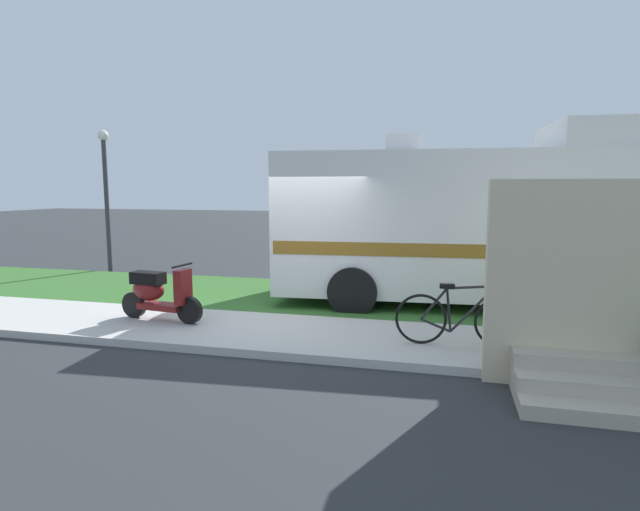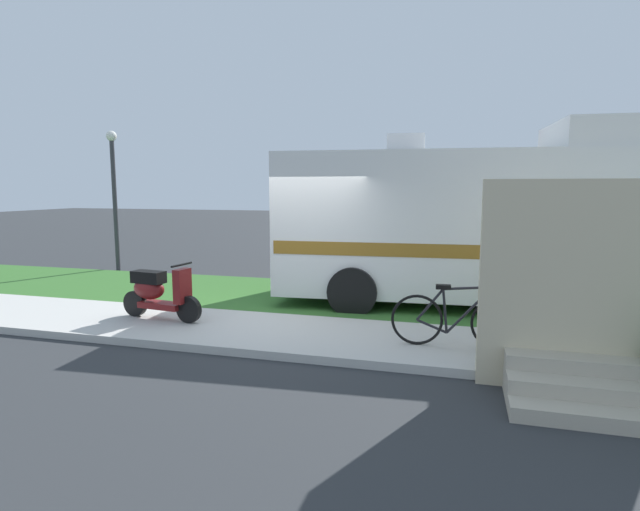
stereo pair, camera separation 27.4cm
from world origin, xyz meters
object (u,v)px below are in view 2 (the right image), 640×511
(scooter, at_px, (158,292))
(bottle_green, at_px, (552,345))
(bicycle, at_px, (457,319))
(motorhome_rv, at_px, (464,222))
(street_lamp_post, at_px, (114,186))
(pickup_truck_near, at_px, (421,236))

(scooter, xyz_separation_m, bottle_green, (6.05, -0.17, -0.35))
(scooter, distance_m, bicycle, 4.82)
(motorhome_rv, relative_size, street_lamp_post, 1.81)
(bicycle, xyz_separation_m, bottle_green, (1.23, 0.06, -0.28))
(bicycle, relative_size, pickup_truck_near, 0.32)
(motorhome_rv, relative_size, bicycle, 3.88)
(bicycle, height_order, street_lamp_post, street_lamp_post)
(pickup_truck_near, bearing_deg, bicycle, -81.74)
(motorhome_rv, height_order, bicycle, motorhome_rv)
(street_lamp_post, bearing_deg, scooter, -47.12)
(scooter, xyz_separation_m, street_lamp_post, (-4.36, 4.70, 1.78))
(street_lamp_post, bearing_deg, bottle_green, -25.05)
(pickup_truck_near, xyz_separation_m, street_lamp_post, (-8.13, -2.33, 1.38))
(pickup_truck_near, distance_m, bottle_green, 7.59)
(bottle_green, bearing_deg, pickup_truck_near, 107.59)
(bicycle, distance_m, pickup_truck_near, 7.35)
(motorhome_rv, xyz_separation_m, pickup_truck_near, (-1.12, 4.21, -0.67))
(bicycle, bearing_deg, street_lamp_post, 151.80)
(pickup_truck_near, relative_size, bottle_green, 21.08)
(scooter, xyz_separation_m, bicycle, (4.82, -0.23, -0.06))
(motorhome_rv, bearing_deg, bottle_green, -68.79)
(motorhome_rv, xyz_separation_m, bottle_green, (1.16, -2.99, -1.41))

